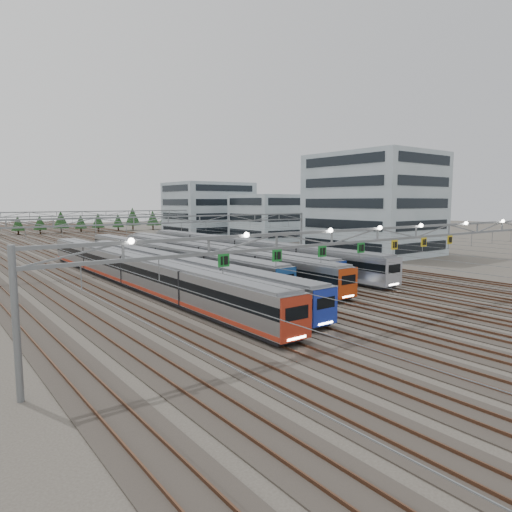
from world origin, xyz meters
TOP-DOWN VIEW (x-y plane):
  - ground at (0.00, 0.00)m, footprint 400.00×400.00m
  - track_bed at (0.00, 100.00)m, footprint 54.00×260.00m
  - train_a at (-11.25, 26.86)m, footprint 2.86×58.40m
  - train_b at (-6.75, 25.50)m, footprint 2.64×52.36m
  - train_c at (-2.25, 37.11)m, footprint 2.69×55.81m
  - train_d at (2.25, 32.30)m, footprint 2.73×54.52m
  - train_e at (6.75, 39.35)m, footprint 2.53×57.78m
  - train_f at (11.25, 36.12)m, footprint 2.93×59.73m
  - gantry_near at (-0.05, -0.12)m, footprint 56.36×0.61m
  - gantry_mid at (0.00, 40.00)m, footprint 56.36×0.36m
  - gantry_far at (0.00, 85.00)m, footprint 56.36×0.36m
  - depot_bldg_south at (39.97, 32.64)m, footprint 18.00×22.00m
  - depot_bldg_mid at (42.08, 68.56)m, footprint 14.00×16.00m
  - depot_bldg_north at (38.39, 91.63)m, footprint 22.00×18.00m
  - treeline at (2.25, 129.54)m, footprint 100.10×5.60m

SIDE VIEW (x-z plane):
  - ground at x=0.00m, z-range 0.00..0.00m
  - track_bed at x=0.00m, z-range -1.22..4.20m
  - train_e at x=6.75m, z-range 0.25..3.54m
  - train_b at x=-6.75m, z-range 0.25..3.68m
  - train_c at x=-2.25m, z-range 0.25..3.76m
  - train_d at x=2.25m, z-range 0.25..3.80m
  - train_a at x=-11.25m, z-range 0.25..3.97m
  - train_f at x=11.25m, z-range 0.25..4.07m
  - treeline at x=2.25m, z-range 0.72..7.74m
  - depot_bldg_mid at x=42.08m, z-range 0.00..11.90m
  - gantry_mid at x=0.00m, z-range 2.39..10.39m
  - gantry_far at x=0.00m, z-range 2.39..10.39m
  - gantry_near at x=-0.05m, z-range 3.05..11.13m
  - depot_bldg_north at x=38.39m, z-range 0.00..15.58m
  - depot_bldg_south at x=39.97m, z-range 0.00..19.22m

